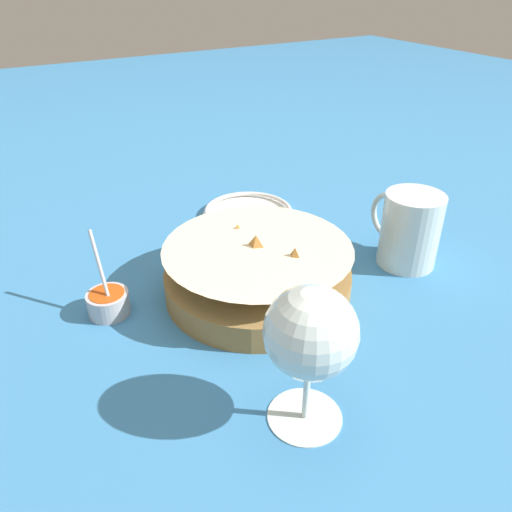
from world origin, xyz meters
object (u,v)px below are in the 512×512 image
food_basket (256,271)px  beer_mug (409,232)px  sauce_cup (108,302)px  wine_glass (310,336)px  side_plate (248,212)px

food_basket → beer_mug: (-0.05, -0.25, 0.02)m
sauce_cup → wine_glass: (-0.28, -0.13, 0.09)m
beer_mug → food_basket: bearing=78.5°
sauce_cup → side_plate: sauce_cup is taller
food_basket → beer_mug: beer_mug is taller
wine_glass → beer_mug: (0.18, -0.32, -0.06)m
food_basket → wine_glass: size_ratio=1.64×
food_basket → side_plate: food_basket is taller
sauce_cup → wine_glass: bearing=-155.9°
sauce_cup → side_plate: 0.35m
food_basket → side_plate: 0.25m
beer_mug → side_plate: (0.27, 0.13, -0.05)m
side_plate → beer_mug: bearing=-153.4°
food_basket → sauce_cup: 0.21m
beer_mug → wine_glass: bearing=119.2°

